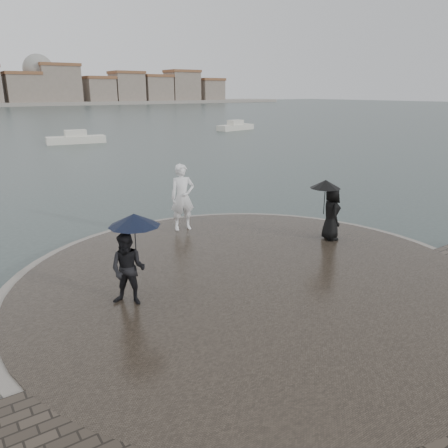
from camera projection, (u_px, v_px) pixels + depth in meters
ground at (361, 353)px, 8.60m from camera, size 400.00×400.00×0.00m
kerb_ring at (252, 284)px, 11.32m from camera, size 12.50×12.50×0.32m
quay_tip at (252, 283)px, 11.32m from camera, size 11.90×11.90×0.36m
statue at (183, 197)px, 14.80m from camera, size 0.93×0.72×2.26m
visitor_left at (130, 254)px, 9.57m from camera, size 1.33×1.17×2.04m
visitor_right at (330, 207)px, 13.79m from camera, size 1.17×1.08×1.95m
boats at (106, 138)px, 44.39m from camera, size 38.97×10.71×1.50m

